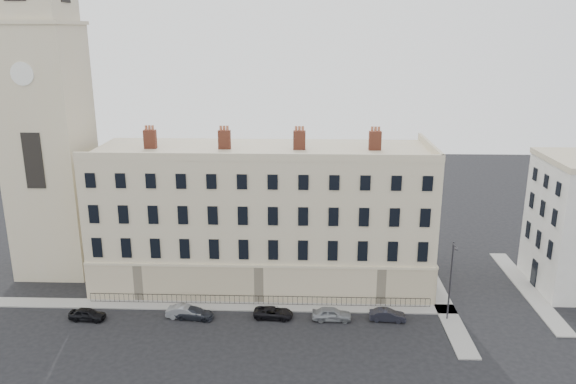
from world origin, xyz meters
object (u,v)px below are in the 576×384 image
at_px(car_c, 194,313).
at_px(car_d, 273,313).
at_px(car_b, 186,312).
at_px(car_a, 87,314).
at_px(car_f, 388,315).
at_px(streetlamp, 451,278).
at_px(car_e, 332,314).

xyz_separation_m(car_c, car_d, (7.77, 0.39, -0.03)).
bearing_deg(car_b, car_a, 100.24).
distance_m(car_a, car_c, 10.37).
height_order(car_c, car_f, car_f).
xyz_separation_m(car_a, car_b, (9.51, 0.74, 0.02)).
height_order(car_d, streetlamp, streetlamp).
height_order(car_b, car_e, car_e).
distance_m(car_a, car_f, 29.26).
bearing_deg(car_b, car_c, -90.50).
xyz_separation_m(car_d, streetlamp, (16.99, 0.10, 3.97)).
relative_size(car_c, car_d, 1.01).
bearing_deg(car_a, car_e, -83.69).
xyz_separation_m(car_e, streetlamp, (11.29, 0.36, 3.85)).
distance_m(car_a, streetlamp, 35.34).
bearing_deg(car_c, car_b, 90.51).
relative_size(car_b, car_c, 0.97).
height_order(car_b, car_c, car_b).
relative_size(car_d, car_e, 1.00).
bearing_deg(car_a, car_b, -81.08).
height_order(car_e, streetlamp, streetlamp).
bearing_deg(streetlamp, car_e, 176.98).
bearing_deg(car_f, streetlamp, -83.25).
distance_m(car_c, streetlamp, 25.07).
distance_m(car_a, car_b, 9.54).
bearing_deg(car_d, car_f, -86.67).
height_order(car_c, car_d, car_c).
distance_m(car_c, car_f, 18.90).
relative_size(car_a, car_e, 0.91).
relative_size(car_a, streetlamp, 0.43).
relative_size(car_c, streetlamp, 0.48).
distance_m(car_e, car_f, 5.43).
xyz_separation_m(car_f, streetlamp, (5.86, 0.27, 3.93)).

